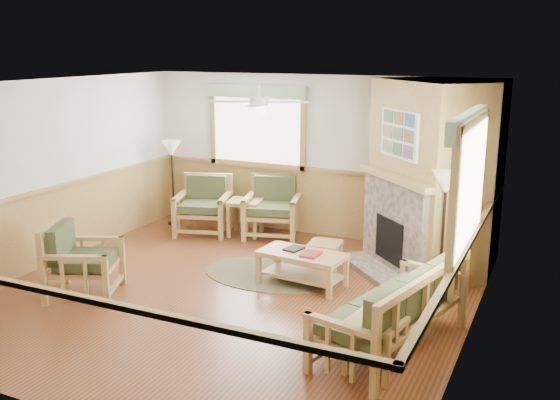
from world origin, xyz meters
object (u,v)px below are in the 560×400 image
at_px(end_table_sofa, 375,346).
at_px(floor_lamp_right, 443,234).
at_px(armchair_back_left, 203,205).
at_px(floor_lamp_left, 173,183).
at_px(coffee_table, 302,269).
at_px(end_table_chairs, 245,217).
at_px(armchair_back_right, 272,208).
at_px(footstool, 325,255).
at_px(sofa, 392,308).
at_px(armchair_left, 84,259).

bearing_deg(end_table_sofa, floor_lamp_right, 85.30).
distance_m(armchair_back_left, floor_lamp_left, 0.86).
bearing_deg(coffee_table, floor_lamp_right, 19.69).
height_order(end_table_chairs, floor_lamp_right, floor_lamp_right).
bearing_deg(coffee_table, armchair_back_left, 154.52).
relative_size(end_table_chairs, end_table_sofa, 1.07).
height_order(armchair_back_right, end_table_sofa, armchair_back_right).
bearing_deg(coffee_table, floor_lamp_left, 157.54).
bearing_deg(footstool, floor_lamp_right, -10.27).
height_order(sofa, armchair_back_left, armchair_back_left).
bearing_deg(coffee_table, armchair_back_right, 131.69).
bearing_deg(armchair_back_right, floor_lamp_left, 167.22).
height_order(armchair_back_left, coffee_table, armchair_back_left).
xyz_separation_m(sofa, end_table_chairs, (-3.37, 3.00, -0.16)).
bearing_deg(armchair_left, footstool, -72.14).
relative_size(coffee_table, floor_lamp_left, 0.75).
relative_size(armchair_back_left, footstool, 2.15).
height_order(end_table_sofa, floor_lamp_left, floor_lamp_left).
relative_size(coffee_table, footstool, 2.56).
distance_m(end_table_chairs, floor_lamp_right, 3.82).
distance_m(armchair_back_left, footstool, 2.68).
height_order(end_table_sofa, footstool, end_table_sofa).
relative_size(end_table_chairs, footstool, 1.34).
bearing_deg(end_table_chairs, armchair_back_right, 16.03).
bearing_deg(floor_lamp_right, armchair_back_left, 165.60).
bearing_deg(coffee_table, end_table_chairs, 141.96).
bearing_deg(end_table_chairs, footstool, -28.18).
xyz_separation_m(armchair_back_left, armchair_back_right, (1.16, 0.33, 0.01)).
xyz_separation_m(coffee_table, end_table_chairs, (-1.79, 1.73, 0.07)).
bearing_deg(end_table_chairs, armchair_left, -101.03).
relative_size(armchair_left, end_table_chairs, 1.57).
distance_m(armchair_left, end_table_sofa, 4.01).
relative_size(end_table_chairs, floor_lamp_right, 0.37).
distance_m(sofa, armchair_left, 4.00).
bearing_deg(armchair_back_right, armchair_back_left, -179.41).
distance_m(sofa, end_table_chairs, 4.52).
distance_m(sofa, footstool, 2.54).
relative_size(armchair_back_right, floor_lamp_left, 0.65).
bearing_deg(sofa, armchair_back_right, -123.23).
height_order(armchair_back_left, floor_lamp_left, floor_lamp_left).
distance_m(coffee_table, footstool, 0.74).
xyz_separation_m(end_table_chairs, floor_lamp_right, (3.55, -1.30, 0.53)).
bearing_deg(end_table_sofa, armchair_back_right, 128.22).
bearing_deg(end_table_chairs, floor_lamp_left, 178.42).
bearing_deg(armchair_back_left, floor_lamp_right, -31.58).
bearing_deg(end_table_sofa, footstool, 120.56).
height_order(armchair_back_left, end_table_sofa, armchair_back_left).
relative_size(sofa, floor_lamp_right, 1.21).
relative_size(end_table_sofa, floor_lamp_left, 0.37).
bearing_deg(floor_lamp_right, armchair_back_right, 155.27).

